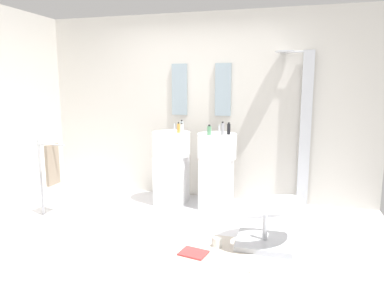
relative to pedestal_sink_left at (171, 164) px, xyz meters
name	(u,v)px	position (x,y,z in m)	size (l,w,h in m)	color
ground_plane	(164,243)	(0.31, -1.19, -0.57)	(4.80, 3.60, 0.04)	silver
rear_partition	(202,107)	(0.31, 0.46, 0.75)	(4.80, 0.10, 2.60)	beige
pedestal_sink_left	(171,164)	(0.00, 0.00, 0.00)	(0.51, 0.51, 1.09)	white
pedestal_sink_right	(217,167)	(0.63, 0.00, 0.00)	(0.51, 0.51, 1.09)	white
vanity_mirror_left	(180,90)	(0.00, 0.39, 1.00)	(0.22, 0.03, 0.72)	#8C9EA8
vanity_mirror_right	(223,90)	(0.63, 0.39, 1.00)	(0.22, 0.03, 0.72)	#8C9EA8
shower_column	(304,126)	(1.72, 0.34, 0.53)	(0.49, 0.24, 2.05)	#B7BABF
lounge_chair	(265,212)	(1.33, -1.00, -0.20)	(1.03, 1.03, 0.65)	#B7BABF
towel_rack	(51,166)	(-1.28, -0.84, 0.08)	(0.37, 0.22, 0.95)	#B7BABF
area_rug	(195,248)	(0.67, -1.25, -0.55)	(1.17, 0.68, 0.01)	beige
magazine_red	(193,253)	(0.68, -1.39, -0.53)	(0.25, 0.20, 0.02)	#B73838
coffee_mug	(217,242)	(0.88, -1.18, -0.49)	(0.08, 0.08, 0.09)	white
soap_bottle_amber	(179,128)	(0.12, -0.05, 0.50)	(0.04, 0.04, 0.14)	#C68C38
soap_bottle_grey	(223,129)	(0.72, -0.11, 0.52)	(0.04, 0.04, 0.17)	#99999E
soap_bottle_clear	(182,126)	(0.12, 0.09, 0.51)	(0.04, 0.04, 0.16)	silver
soap_bottle_black	(229,129)	(0.78, -0.02, 0.51)	(0.04, 0.04, 0.15)	black
soap_bottle_white	(182,128)	(0.13, 0.06, 0.49)	(0.04, 0.04, 0.12)	white
soap_bottle_green	(209,130)	(0.56, -0.16, 0.50)	(0.05, 0.05, 0.13)	#59996B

